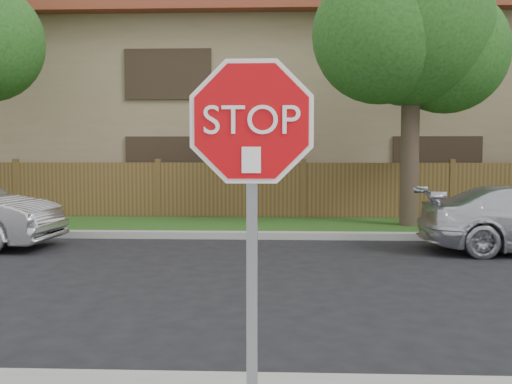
{
  "coord_description": "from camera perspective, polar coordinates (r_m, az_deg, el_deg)",
  "views": [
    {
      "loc": [
        -0.59,
        -4.95,
        2.0
      ],
      "look_at": [
        -0.77,
        -0.9,
        1.7
      ],
      "focal_mm": 42.0,
      "sensor_mm": 36.0,
      "label": 1
    }
  ],
  "objects": [
    {
      "name": "far_curb",
      "position": [
        13.25,
        5.03,
        -4.16
      ],
      "size": [
        70.0,
        0.3,
        0.15
      ],
      "primitive_type": "cube",
      "color": "gray",
      "rests_on": "ground"
    },
    {
      "name": "apartment_building",
      "position": [
        22.01,
        4.06,
        8.18
      ],
      "size": [
        35.2,
        9.2,
        7.2
      ],
      "color": "#8B7D56",
      "rests_on": "ground"
    },
    {
      "name": "stop_sign",
      "position": [
        3.47,
        -0.41,
        1.43
      ],
      "size": [
        1.01,
        0.13,
        2.55
      ],
      "color": "gray",
      "rests_on": "sidewalk_near"
    },
    {
      "name": "grass_strip",
      "position": [
        14.88,
        4.75,
        -3.29
      ],
      "size": [
        70.0,
        3.0,
        0.12
      ],
      "primitive_type": "cube",
      "color": "#1E4714",
      "rests_on": "ground"
    },
    {
      "name": "fence",
      "position": [
        16.4,
        4.54,
        -0.0
      ],
      "size": [
        70.0,
        0.12,
        1.6
      ],
      "primitive_type": "cube",
      "color": "#543B1D",
      "rests_on": "ground"
    },
    {
      "name": "tree_mid",
      "position": [
        15.12,
        14.82,
        15.03
      ],
      "size": [
        4.8,
        3.9,
        7.35
      ],
      "color": "#382B21",
      "rests_on": "ground"
    }
  ]
}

